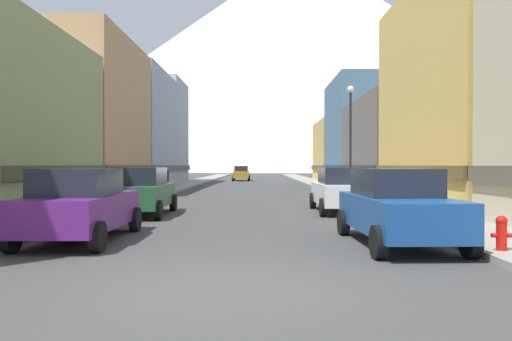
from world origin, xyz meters
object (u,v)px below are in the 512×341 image
object	(u,v)px
car_left_0	(81,204)
streetlamp_right	(350,125)
car_right_0	(397,206)
pedestrian_0	(167,179)
parking_meter_near	(440,195)
car_left_1	(141,191)
trash_bin_right	(433,202)
fire_hydrant_near	(501,232)
car_right_1	(341,190)
car_driving_0	(241,173)

from	to	relation	value
car_left_0	streetlamp_right	world-z (taller)	streetlamp_right
car_right_0	pedestrian_0	distance (m)	25.93
parking_meter_near	streetlamp_right	size ratio (longest dim) A/B	0.23
car_left_1	streetlamp_right	distance (m)	12.15
car_left_1	pedestrian_0	size ratio (longest dim) A/B	2.87
car_left_0	trash_bin_right	world-z (taller)	car_left_0
fire_hydrant_near	car_left_0	bearing A→B (deg)	167.48
fire_hydrant_near	car_left_1	bearing A→B (deg)	138.95
parking_meter_near	streetlamp_right	distance (m)	11.77
car_right_1	pedestrian_0	distance (m)	19.11
car_right_0	streetlamp_right	xyz separation A→B (m)	(1.55, 13.87, 3.09)
pedestrian_0	parking_meter_near	bearing A→B (deg)	-60.75
car_right_1	trash_bin_right	bearing A→B (deg)	-49.37
fire_hydrant_near	streetlamp_right	world-z (taller)	streetlamp_right
pedestrian_0	streetlamp_right	distance (m)	15.66
trash_bin_right	car_right_1	bearing A→B (deg)	130.63
car_driving_0	trash_bin_right	size ratio (longest dim) A/B	4.49
fire_hydrant_near	pedestrian_0	size ratio (longest dim) A/B	0.45
car_left_1	car_driving_0	size ratio (longest dim) A/B	1.01
fire_hydrant_near	parking_meter_near	xyz separation A→B (m)	(0.30, 4.04, 0.49)
car_right_0	fire_hydrant_near	bearing A→B (deg)	-43.33
pedestrian_0	fire_hydrant_near	bearing A→B (deg)	-65.32
fire_hydrant_near	pedestrian_0	bearing A→B (deg)	114.68
car_right_0	streetlamp_right	distance (m)	14.29
trash_bin_right	car_right_0	bearing A→B (deg)	-118.62
streetlamp_right	car_left_1	bearing A→B (deg)	-141.15
fire_hydrant_near	car_driving_0	bearing A→B (deg)	98.37
car_right_1	parking_meter_near	size ratio (longest dim) A/B	3.31
car_left_0	car_driving_0	distance (m)	45.91
fire_hydrant_near	trash_bin_right	world-z (taller)	trash_bin_right
car_left_1	fire_hydrant_near	bearing A→B (deg)	-41.05
car_left_1	car_right_0	bearing A→B (deg)	-40.54
car_left_0	fire_hydrant_near	world-z (taller)	car_left_0
parking_meter_near	pedestrian_0	world-z (taller)	pedestrian_0
car_left_1	pedestrian_0	bearing A→B (deg)	98.01
fire_hydrant_near	pedestrian_0	world-z (taller)	pedestrian_0
car_right_0	car_right_1	size ratio (longest dim) A/B	1.01
parking_meter_near	streetlamp_right	world-z (taller)	streetlamp_right
car_right_1	trash_bin_right	size ratio (longest dim) A/B	4.49
car_right_0	car_right_1	bearing A→B (deg)	89.98
car_left_1	parking_meter_near	distance (m)	10.36
car_left_0	trash_bin_right	xyz separation A→B (m)	(10.15, 4.18, -0.26)
car_right_0	parking_meter_near	world-z (taller)	car_right_0
parking_meter_near	fire_hydrant_near	bearing A→B (deg)	-94.24
car_left_1	car_right_1	distance (m)	7.69
parking_meter_near	pedestrian_0	distance (m)	24.56
car_left_1	car_right_0	size ratio (longest dim) A/B	1.00
car_left_0	pedestrian_0	bearing A→B (deg)	95.98
car_driving_0	parking_meter_near	bearing A→B (deg)	-80.49
car_left_0	car_driving_0	size ratio (longest dim) A/B	1.01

